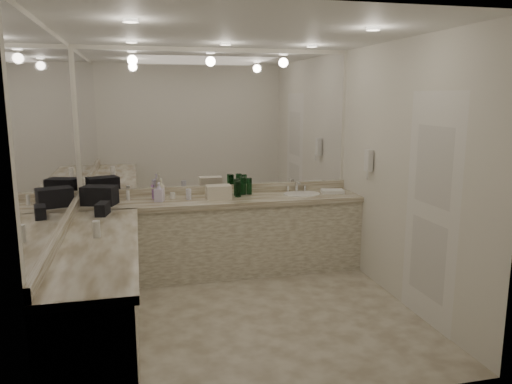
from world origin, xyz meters
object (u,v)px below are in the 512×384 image
object	(u,v)px
sink	(302,195)
soap_bottle_b	(159,192)
soap_bottle_a	(161,190)
black_toiletry_bag	(99,195)
cream_cosmetic_case	(218,192)
wall_phone	(369,161)
soap_bottle_c	(213,192)
hand_towel	(332,191)

from	to	relation	value
sink	soap_bottle_b	xyz separation A→B (m)	(-1.68, -0.02, 0.11)
soap_bottle_a	soap_bottle_b	world-z (taller)	soap_bottle_a
black_toiletry_bag	cream_cosmetic_case	size ratio (longest dim) A/B	1.26
wall_phone	soap_bottle_c	distance (m)	1.79
soap_bottle_b	cream_cosmetic_case	bearing A→B (deg)	-0.29
black_toiletry_bag	soap_bottle_c	size ratio (longest dim) A/B	2.29
soap_bottle_b	black_toiletry_bag	bearing A→B (deg)	-179.48
hand_towel	soap_bottle_a	distance (m)	2.04
soap_bottle_b	soap_bottle_c	world-z (taller)	soap_bottle_b
soap_bottle_b	soap_bottle_c	xyz separation A→B (m)	(0.60, -0.01, -0.03)
black_toiletry_bag	soap_bottle_a	xyz separation A→B (m)	(0.66, 0.07, 0.02)
soap_bottle_a	cream_cosmetic_case	bearing A→B (deg)	-6.48
sink	soap_bottle_b	world-z (taller)	soap_bottle_b
wall_phone	soap_bottle_a	xyz separation A→B (m)	(-2.25, 0.55, -0.33)
wall_phone	soap_bottle_c	xyz separation A→B (m)	(-1.68, 0.46, -0.37)
cream_cosmetic_case	soap_bottle_b	world-z (taller)	soap_bottle_b
cream_cosmetic_case	soap_bottle_c	size ratio (longest dim) A/B	1.81
wall_phone	soap_bottle_a	world-z (taller)	wall_phone
cream_cosmetic_case	soap_bottle_c	world-z (taller)	cream_cosmetic_case
black_toiletry_bag	soap_bottle_c	distance (m)	1.23
sink	cream_cosmetic_case	distance (m)	1.01
sink	soap_bottle_c	distance (m)	1.08
black_toiletry_bag	soap_bottle_b	world-z (taller)	soap_bottle_b
sink	hand_towel	bearing A→B (deg)	-1.73
wall_phone	black_toiletry_bag	size ratio (longest dim) A/B	0.68
sink	black_toiletry_bag	world-z (taller)	black_toiletry_bag
hand_towel	soap_bottle_a	size ratio (longest dim) A/B	1.08
wall_phone	soap_bottle_a	bearing A→B (deg)	166.36
black_toiletry_bag	soap_bottle_c	world-z (taller)	black_toiletry_bag
sink	soap_bottle_c	bearing A→B (deg)	-178.10
black_toiletry_bag	soap_bottle_a	world-z (taller)	soap_bottle_a
wall_phone	cream_cosmetic_case	world-z (taller)	wall_phone
sink	cream_cosmetic_case	world-z (taller)	cream_cosmetic_case
hand_towel	soap_bottle_c	distance (m)	1.47
sink	black_toiletry_bag	size ratio (longest dim) A/B	1.24
soap_bottle_c	black_toiletry_bag	bearing A→B (deg)	179.64
wall_phone	soap_bottle_b	xyz separation A→B (m)	(-2.28, 0.48, -0.34)
soap_bottle_c	soap_bottle_b	bearing A→B (deg)	178.70
sink	hand_towel	size ratio (longest dim) A/B	1.68
soap_bottle_c	wall_phone	bearing A→B (deg)	-15.42
black_toiletry_bag	hand_towel	bearing A→B (deg)	0.34
cream_cosmetic_case	soap_bottle_b	distance (m)	0.67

